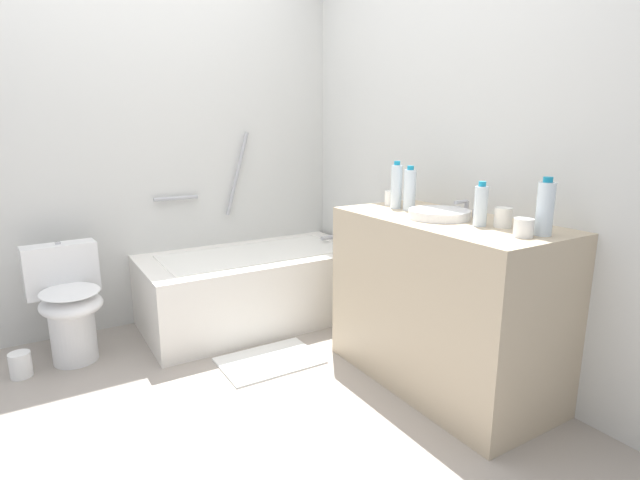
{
  "coord_description": "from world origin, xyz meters",
  "views": [
    {
      "loc": [
        -0.61,
        -2.03,
        1.32
      ],
      "look_at": [
        0.72,
        0.16,
        0.73
      ],
      "focal_mm": 27.58,
      "sensor_mm": 36.0,
      "label": 1
    }
  ],
  "objects": [
    {
      "name": "drinking_glass_0",
      "position": [
        1.13,
        -0.77,
        0.92
      ],
      "size": [
        0.08,
        0.08,
        0.08
      ],
      "primitive_type": "cylinder",
      "color": "white",
      "rests_on": "vanity_counter"
    },
    {
      "name": "water_bottle_1",
      "position": [
        1.15,
        0.07,
        1.0
      ],
      "size": [
        0.06,
        0.06,
        0.26
      ],
      "color": "silver",
      "rests_on": "vanity_counter"
    },
    {
      "name": "drinking_glass_2",
      "position": [
        1.2,
        0.16,
        0.92
      ],
      "size": [
        0.08,
        0.08,
        0.08
      ],
      "primitive_type": "cylinder",
      "color": "white",
      "rests_on": "vanity_counter"
    },
    {
      "name": "vanity_counter",
      "position": [
        1.17,
        -0.31,
        0.44
      ],
      "size": [
        0.58,
        1.18,
        0.88
      ],
      "primitive_type": "cube",
      "color": "tan",
      "rests_on": "ground_plane"
    },
    {
      "name": "bathtub",
      "position": [
        0.68,
        0.96,
        0.26
      ],
      "size": [
        1.49,
        0.77,
        1.28
      ],
      "color": "white",
      "rests_on": "ground_plane"
    },
    {
      "name": "wall_back_tiled",
      "position": [
        0.0,
        1.4,
        1.26
      ],
      "size": [
        3.32,
        0.1,
        2.53
      ],
      "primitive_type": "cube",
      "color": "silver",
      "rests_on": "ground_plane"
    },
    {
      "name": "toilet_paper_roll",
      "position": [
        -0.73,
        0.89,
        0.07
      ],
      "size": [
        0.11,
        0.11,
        0.14
      ],
      "primitive_type": "cylinder",
      "color": "white",
      "rests_on": "ground_plane"
    },
    {
      "name": "toilet",
      "position": [
        -0.46,
        0.98,
        0.34
      ],
      "size": [
        0.4,
        0.52,
        0.67
      ],
      "rotation": [
        0.0,
        0.0,
        -1.49
      ],
      "color": "white",
      "rests_on": "ground_plane"
    },
    {
      "name": "water_bottle_3",
      "position": [
        1.23,
        -0.79,
        0.99
      ],
      "size": [
        0.07,
        0.07,
        0.24
      ],
      "color": "silver",
      "rests_on": "vanity_counter"
    },
    {
      "name": "water_bottle_0",
      "position": [
        1.18,
        -0.02,
        0.99
      ],
      "size": [
        0.07,
        0.07,
        0.24
      ],
      "color": "silver",
      "rests_on": "vanity_counter"
    },
    {
      "name": "drinking_glass_1",
      "position": [
        1.23,
        -0.59,
        0.92
      ],
      "size": [
        0.08,
        0.08,
        0.09
      ],
      "primitive_type": "cylinder",
      "color": "white",
      "rests_on": "vanity_counter"
    },
    {
      "name": "sink_basin",
      "position": [
        1.14,
        -0.29,
        0.9
      ],
      "size": [
        0.3,
        0.3,
        0.04
      ],
      "primitive_type": "cylinder",
      "color": "white",
      "rests_on": "vanity_counter"
    },
    {
      "name": "bath_mat",
      "position": [
        0.49,
        0.35,
        0.01
      ],
      "size": [
        0.56,
        0.38,
        0.01
      ],
      "primitive_type": "cube",
      "color": "white",
      "rests_on": "ground_plane"
    },
    {
      "name": "wall_right_mirror",
      "position": [
        1.51,
        0.0,
        1.26
      ],
      "size": [
        0.1,
        3.09,
        2.53
      ],
      "primitive_type": "cube",
      "color": "silver",
      "rests_on": "ground_plane"
    },
    {
      "name": "ground_plane",
      "position": [
        0.0,
        0.0,
        0.0
      ],
      "size": [
        3.92,
        3.92,
        0.0
      ],
      "primitive_type": "plane",
      "color": "#9E9389"
    },
    {
      "name": "sink_faucet",
      "position": [
        1.32,
        -0.29,
        0.91
      ],
      "size": [
        0.1,
        0.15,
        0.08
      ],
      "color": "#BABABF",
      "rests_on": "vanity_counter"
    },
    {
      "name": "water_bottle_2",
      "position": [
        1.16,
        -0.52,
        0.97
      ],
      "size": [
        0.06,
        0.06,
        0.2
      ],
      "color": "silver",
      "rests_on": "vanity_counter"
    }
  ]
}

